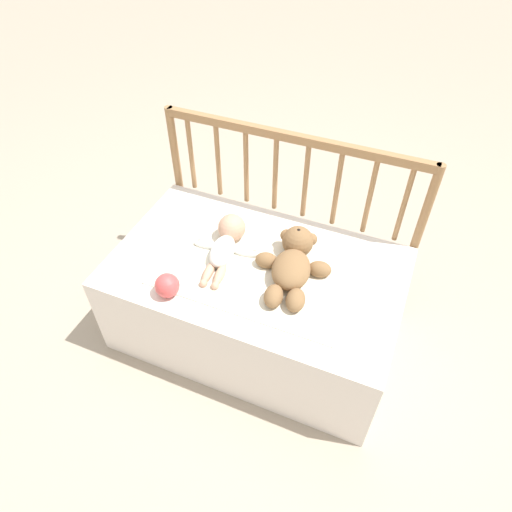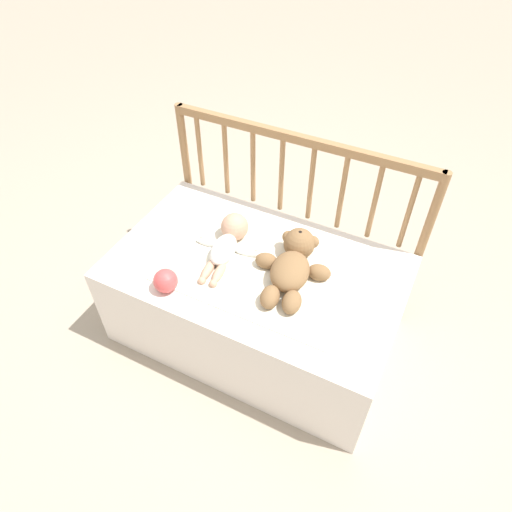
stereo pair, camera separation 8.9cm
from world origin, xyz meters
name	(u,v)px [view 1 (the left image)]	position (x,y,z in m)	size (l,w,h in m)	color
ground_plane	(256,329)	(0.00, 0.00, 0.00)	(12.00, 12.00, 0.00)	tan
crib_mattress	(256,300)	(0.00, 0.00, 0.21)	(1.18, 0.71, 0.43)	white
crib_rail	(290,185)	(0.00, 0.38, 0.58)	(1.18, 0.04, 0.83)	#997047
blanket	(257,268)	(0.01, -0.01, 0.43)	(0.78, 0.50, 0.01)	silver
teddy_bear	(293,263)	(0.14, 0.02, 0.48)	(0.31, 0.40, 0.13)	olive
baby	(226,243)	(-0.15, 0.03, 0.47)	(0.29, 0.37, 0.12)	white
toy_ball	(167,285)	(-0.25, -0.26, 0.48)	(0.09, 0.09, 0.09)	#DB4C4C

